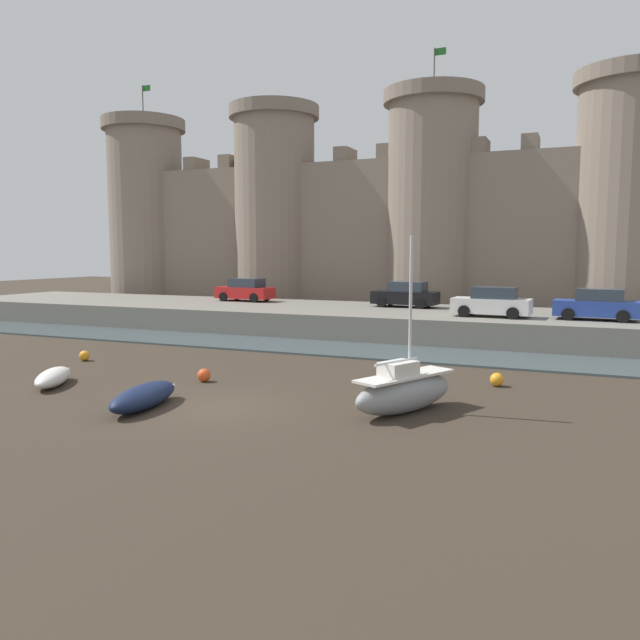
# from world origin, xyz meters

# --- Properties ---
(ground_plane) EXTENTS (160.00, 160.00, 0.00)m
(ground_plane) POSITION_xyz_m (0.00, 0.00, 0.00)
(ground_plane) COLOR #382D23
(water_channel) EXTENTS (80.00, 4.50, 0.10)m
(water_channel) POSITION_xyz_m (0.00, 12.52, 0.05)
(water_channel) COLOR #47565B
(water_channel) RESTS_ON ground
(quay_road) EXTENTS (64.91, 10.00, 1.47)m
(quay_road) POSITION_xyz_m (0.00, 19.77, 0.73)
(quay_road) COLOR slate
(quay_road) RESTS_ON ground
(castle) EXTENTS (60.31, 7.40, 19.82)m
(castle) POSITION_xyz_m (-0.00, 30.31, 7.72)
(castle) COLOR gray
(castle) RESTS_ON ground
(sailboat_midflat_right) EXTENTS (2.84, 4.28, 5.48)m
(sailboat_midflat_right) POSITION_xyz_m (5.82, 1.81, 0.69)
(sailboat_midflat_right) COLOR gray
(sailboat_midflat_right) RESTS_ON ground
(rowboat_near_channel_left) EXTENTS (1.59, 3.59, 0.77)m
(rowboat_near_channel_left) POSITION_xyz_m (-1.98, -0.97, 0.40)
(rowboat_near_channel_left) COLOR #141E3D
(rowboat_near_channel_left) RESTS_ON ground
(rowboat_midflat_left) EXTENTS (2.22, 2.97, 0.64)m
(rowboat_midflat_left) POSITION_xyz_m (-7.28, 0.43, 0.34)
(rowboat_midflat_left) COLOR silver
(rowboat_midflat_left) RESTS_ON ground
(mooring_buoy_near_shore) EXTENTS (0.47, 0.47, 0.47)m
(mooring_buoy_near_shore) POSITION_xyz_m (-10.13, 5.00, 0.24)
(mooring_buoy_near_shore) COLOR orange
(mooring_buoy_near_shore) RESTS_ON ground
(mooring_buoy_mid_mud) EXTENTS (0.51, 0.51, 0.51)m
(mooring_buoy_mid_mud) POSITION_xyz_m (7.99, 6.80, 0.25)
(mooring_buoy_mid_mud) COLOR orange
(mooring_buoy_mid_mud) RESTS_ON ground
(mooring_buoy_near_channel) EXTENTS (0.51, 0.51, 0.51)m
(mooring_buoy_near_channel) POSITION_xyz_m (-2.50, 3.24, 0.25)
(mooring_buoy_near_channel) COLOR #E04C1E
(mooring_buoy_near_channel) RESTS_ON ground
(car_quay_west) EXTENTS (4.19, 2.06, 1.62)m
(car_quay_west) POSITION_xyz_m (-11.32, 21.91, 2.25)
(car_quay_west) COLOR red
(car_quay_west) RESTS_ON quay_road
(car_quay_centre_east) EXTENTS (4.19, 2.06, 1.62)m
(car_quay_centre_east) POSITION_xyz_m (0.43, 21.72, 2.25)
(car_quay_centre_east) COLOR black
(car_quay_centre_east) RESTS_ON quay_road
(car_quay_east) EXTENTS (4.19, 2.06, 1.62)m
(car_quay_east) POSITION_xyz_m (11.49, 18.23, 2.25)
(car_quay_east) COLOR #263F99
(car_quay_east) RESTS_ON quay_road
(car_quay_centre_west) EXTENTS (4.19, 2.06, 1.62)m
(car_quay_centre_west) POSITION_xyz_m (6.29, 17.78, 2.25)
(car_quay_centre_west) COLOR silver
(car_quay_centre_west) RESTS_ON quay_road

